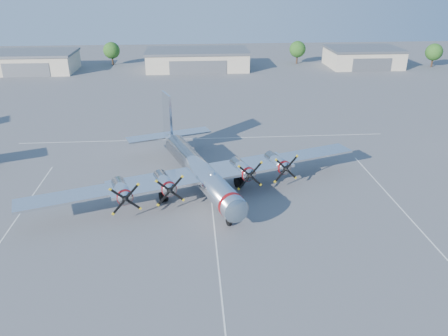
{
  "coord_description": "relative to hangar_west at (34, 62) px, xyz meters",
  "views": [
    {
      "loc": [
        -2.03,
        -43.05,
        25.21
      ],
      "look_at": [
        1.7,
        5.76,
        3.2
      ],
      "focal_mm": 35.0,
      "sensor_mm": 36.0,
      "label": 1
    }
  ],
  "objects": [
    {
      "name": "hangar_west",
      "position": [
        0.0,
        0.0,
        0.0
      ],
      "size": [
        22.6,
        14.6,
        5.4
      ],
      "color": "#BFB298",
      "rests_on": "ground"
    },
    {
      "name": "parking_lines",
      "position": [
        45.0,
        -83.71,
        -2.71
      ],
      "size": [
        60.0,
        50.08,
        0.01
      ],
      "color": "silver",
      "rests_on": "ground"
    },
    {
      "name": "hangar_center",
      "position": [
        45.0,
        -0.0,
        -0.0
      ],
      "size": [
        28.6,
        14.6,
        5.4
      ],
      "color": "#BFB298",
      "rests_on": "ground"
    },
    {
      "name": "ground",
      "position": [
        45.0,
        -81.96,
        -2.71
      ],
      "size": [
        260.0,
        260.0,
        0.0
      ],
      "primitive_type": "plane",
      "color": "#545457",
      "rests_on": "ground"
    },
    {
      "name": "tree_far_east",
      "position": [
        113.0,
        -1.96,
        1.51
      ],
      "size": [
        4.8,
        4.8,
        6.64
      ],
      "color": "#382619",
      "rests_on": "ground"
    },
    {
      "name": "tree_west",
      "position": [
        20.0,
        8.04,
        1.51
      ],
      "size": [
        4.8,
        4.8,
        6.64
      ],
      "color": "#382619",
      "rests_on": "ground"
    },
    {
      "name": "hangar_east",
      "position": [
        93.0,
        0.0,
        0.0
      ],
      "size": [
        20.6,
        14.6,
        5.4
      ],
      "color": "#BFB298",
      "rests_on": "ground"
    },
    {
      "name": "main_bomber_b29",
      "position": [
        43.37,
        -74.94,
        -2.71
      ],
      "size": [
        49.48,
        41.16,
        9.37
      ],
      "primitive_type": null,
      "rotation": [
        0.0,
        0.0,
        0.33
      ],
      "color": "white",
      "rests_on": "ground"
    },
    {
      "name": "tree_east",
      "position": [
        75.0,
        6.04,
        1.51
      ],
      "size": [
        4.8,
        4.8,
        6.64
      ],
      "color": "#382619",
      "rests_on": "ground"
    }
  ]
}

